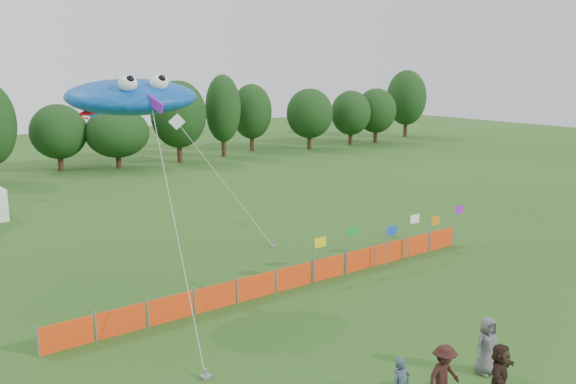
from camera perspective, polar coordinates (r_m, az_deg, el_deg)
treeline at (r=58.88m, az=-22.67°, el=5.20°), size 104.57×8.78×8.36m
barrier_fence at (r=28.34m, az=0.51°, el=-7.54°), size 21.90×0.06×1.00m
flag_row at (r=31.99m, az=9.50°, el=-3.73°), size 10.73×0.74×2.27m
spectator_c at (r=19.50m, az=13.69°, el=-15.65°), size 1.24×0.71×1.91m
spectator_e at (r=21.77m, az=17.24°, el=-12.91°), size 0.99×0.71×1.88m
spectator_f at (r=20.12m, az=18.32°, el=-15.13°), size 1.79×1.20×1.85m
stingray_kite at (r=27.06m, az=-13.97°, el=8.20°), size 6.16×15.19×9.32m
small_kite_white at (r=39.08m, az=-7.40°, el=3.04°), size 1.08×10.25×6.55m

